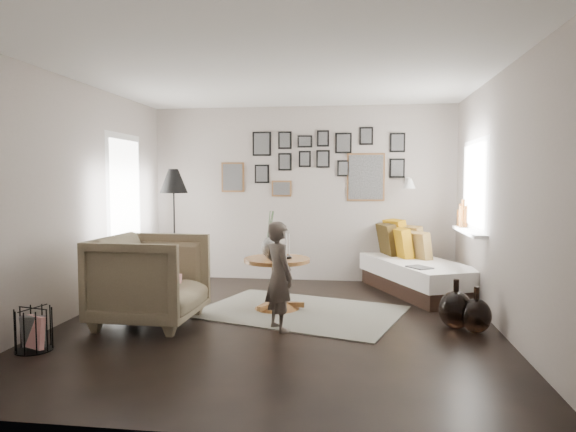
# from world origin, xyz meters

# --- Properties ---
(ground) EXTENTS (4.80, 4.80, 0.00)m
(ground) POSITION_xyz_m (0.00, 0.00, 0.00)
(ground) COLOR black
(ground) RESTS_ON ground
(wall_back) EXTENTS (4.50, 0.00, 4.50)m
(wall_back) POSITION_xyz_m (0.00, 2.40, 1.30)
(wall_back) COLOR #A2978E
(wall_back) RESTS_ON ground
(wall_front) EXTENTS (4.50, 0.00, 4.50)m
(wall_front) POSITION_xyz_m (0.00, -2.40, 1.30)
(wall_front) COLOR #A2978E
(wall_front) RESTS_ON ground
(wall_left) EXTENTS (0.00, 4.80, 4.80)m
(wall_left) POSITION_xyz_m (-2.25, 0.00, 1.30)
(wall_left) COLOR #A2978E
(wall_left) RESTS_ON ground
(wall_right) EXTENTS (0.00, 4.80, 4.80)m
(wall_right) POSITION_xyz_m (2.25, 0.00, 1.30)
(wall_right) COLOR #A2978E
(wall_right) RESTS_ON ground
(ceiling) EXTENTS (4.80, 4.80, 0.00)m
(ceiling) POSITION_xyz_m (0.00, 0.00, 2.60)
(ceiling) COLOR white
(ceiling) RESTS_ON wall_back
(door_left) EXTENTS (0.00, 2.14, 2.14)m
(door_left) POSITION_xyz_m (-2.23, 1.20, 1.05)
(door_left) COLOR white
(door_left) RESTS_ON wall_left
(window_right) EXTENTS (0.15, 1.32, 1.30)m
(window_right) POSITION_xyz_m (2.18, 1.34, 0.93)
(window_right) COLOR white
(window_right) RESTS_ON wall_right
(gallery_wall) EXTENTS (2.74, 0.03, 1.08)m
(gallery_wall) POSITION_xyz_m (0.29, 2.38, 1.74)
(gallery_wall) COLOR brown
(gallery_wall) RESTS_ON wall_back
(wall_sconce) EXTENTS (0.18, 0.36, 0.16)m
(wall_sconce) POSITION_xyz_m (1.55, 2.13, 1.46)
(wall_sconce) COLOR white
(wall_sconce) RESTS_ON wall_back
(rug) EXTENTS (2.56, 2.14, 0.01)m
(rug) POSITION_xyz_m (0.19, 0.49, 0.01)
(rug) COLOR beige
(rug) RESTS_ON ground
(pedestal_table) EXTENTS (0.77, 0.77, 0.60)m
(pedestal_table) POSITION_xyz_m (-0.09, 0.58, 0.28)
(pedestal_table) COLOR brown
(pedestal_table) RESTS_ON ground
(vase) EXTENTS (0.22, 0.22, 0.55)m
(vase) POSITION_xyz_m (-0.17, 0.60, 0.77)
(vase) COLOR black
(vase) RESTS_ON pedestal_table
(candles) EXTENTS (0.13, 0.13, 0.29)m
(candles) POSITION_xyz_m (0.02, 0.58, 0.74)
(candles) COLOR black
(candles) RESTS_ON pedestal_table
(daybed) EXTENTS (1.53, 2.08, 0.94)m
(daybed) POSITION_xyz_m (1.64, 1.76, 0.30)
(daybed) COLOR black
(daybed) RESTS_ON ground
(magazine_on_daybed) EXTENTS (0.34, 0.36, 0.02)m
(magazine_on_daybed) POSITION_xyz_m (1.59, 1.12, 0.44)
(magazine_on_daybed) COLOR black
(magazine_on_daybed) RESTS_ON daybed
(armchair) EXTENTS (1.06, 1.03, 0.94)m
(armchair) POSITION_xyz_m (-1.31, -0.18, 0.47)
(armchair) COLOR #72664D
(armchair) RESTS_ON ground
(armchair_cushion) EXTENTS (0.45, 0.46, 0.19)m
(armchair_cushion) POSITION_xyz_m (-1.28, -0.13, 0.48)
(armchair_cushion) COLOR white
(armchair_cushion) RESTS_ON armchair
(floor_lamp) EXTENTS (0.39, 0.39, 1.66)m
(floor_lamp) POSITION_xyz_m (-1.70, 1.59, 1.43)
(floor_lamp) COLOR black
(floor_lamp) RESTS_ON ground
(magazine_basket) EXTENTS (0.36, 0.36, 0.38)m
(magazine_basket) POSITION_xyz_m (-2.00, -1.14, 0.19)
(magazine_basket) COLOR black
(magazine_basket) RESTS_ON ground
(demijohn_large) EXTENTS (0.34, 0.34, 0.51)m
(demijohn_large) POSITION_xyz_m (1.83, 0.05, 0.20)
(demijohn_large) COLOR black
(demijohn_large) RESTS_ON ground
(demijohn_small) EXTENTS (0.30, 0.30, 0.46)m
(demijohn_small) POSITION_xyz_m (2.00, -0.07, 0.17)
(demijohn_small) COLOR black
(demijohn_small) RESTS_ON ground
(child) EXTENTS (0.45, 0.48, 1.10)m
(child) POSITION_xyz_m (0.06, -0.23, 0.55)
(child) COLOR #534841
(child) RESTS_ON ground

